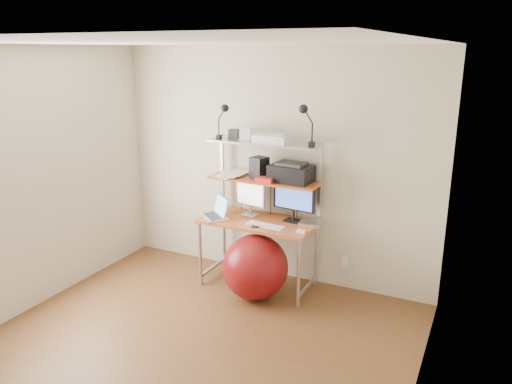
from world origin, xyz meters
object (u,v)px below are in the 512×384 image
(exercise_ball, at_px, (255,267))
(printer, at_px, (291,173))
(laptop, at_px, (217,213))
(monitor_black, at_px, (294,199))
(monitor_silver, at_px, (250,196))

(exercise_ball, bearing_deg, printer, 64.78)
(laptop, distance_m, exercise_ball, 0.72)
(monitor_black, relative_size, printer, 1.06)
(laptop, xyz_separation_m, exercise_ball, (0.53, -0.17, -0.45))
(monitor_black, bearing_deg, printer, 159.13)
(monitor_black, relative_size, laptop, 1.11)
(printer, relative_size, exercise_ball, 0.66)
(monitor_black, height_order, printer, printer)
(exercise_ball, bearing_deg, monitor_black, 58.82)
(monitor_black, xyz_separation_m, laptop, (-0.77, -0.24, -0.18))
(monitor_silver, bearing_deg, exercise_ball, -47.59)
(printer, bearing_deg, exercise_ball, -110.97)
(monitor_black, xyz_separation_m, printer, (-0.04, 0.02, 0.27))
(laptop, relative_size, exercise_ball, 0.63)
(monitor_black, height_order, laptop, monitor_black)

